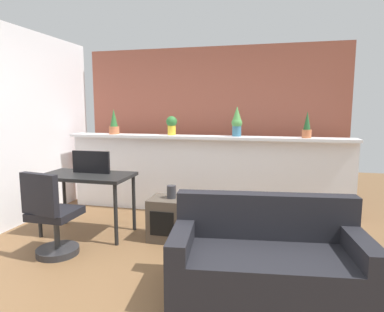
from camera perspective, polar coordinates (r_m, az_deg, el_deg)
The scene contains 14 objects.
ground_plane at distance 3.32m, azimuth -5.65°, elevation -19.64°, with size 12.00×12.00×0.00m, color brown.
divider_wall at distance 4.97m, azimuth 2.00°, elevation -3.39°, with size 4.14×0.16×1.11m, color white.
plant_shelf at distance 4.85m, azimuth 1.94°, elevation 3.20°, with size 4.14×0.33×0.04m, color white.
brick_wall_behind at distance 5.46m, azimuth 3.34°, elevation 5.00°, with size 4.14×0.10×2.50m, color #9E5442.
potted_plant_0 at distance 5.29m, azimuth -13.11°, elevation 5.43°, with size 0.15×0.15×0.39m.
potted_plant_1 at distance 4.98m, azimuth -3.48°, elevation 5.37°, with size 0.16×0.16×0.28m.
potted_plant_2 at distance 4.79m, azimuth 7.62°, elevation 5.81°, with size 0.15×0.15×0.42m.
potted_plant_3 at distance 4.72m, azimuth 18.93°, elevation 4.76°, with size 0.12×0.12×0.36m.
desk at distance 4.30m, azimuth -17.42°, elevation -4.06°, with size 1.10×0.60×0.75m.
tv_monitor at distance 4.32m, azimuth -16.76°, elevation -0.99°, with size 0.49×0.04×0.27m, color black.
office_chair at distance 3.83m, azimuth -22.71°, elevation -10.08°, with size 0.48×0.48×0.91m.
side_cube_shelf at distance 4.05m, azimuth -4.23°, elevation -10.54°, with size 0.40×0.41×0.50m.
vase_on_shelf at distance 3.96m, azimuth -3.51°, elevation -6.08°, with size 0.11×0.11×0.15m, color #2D2D33.
couch at distance 2.97m, azimuth 12.60°, elevation -17.20°, with size 1.64×0.95×0.80m.
Camera 1 is at (1.00, -2.76, 1.54)m, focal length 31.43 mm.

